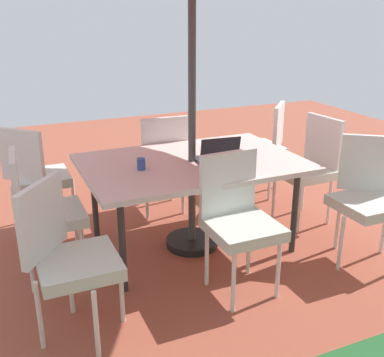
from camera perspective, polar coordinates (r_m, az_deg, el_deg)
ground_plane at (r=4.05m, az=0.00°, el=-8.18°), size 10.00×10.00×0.02m
dining_table at (r=3.76m, az=0.00°, el=1.43°), size 1.73×1.16×0.75m
chair_southwest at (r=5.01m, az=8.64°, el=4.19°), size 0.59×0.59×0.98m
chair_east at (r=3.52m, az=-17.79°, el=-3.55°), size 0.47×0.46×0.98m
chair_northwest at (r=3.87m, az=20.52°, el=-1.77°), size 0.58×0.58×0.98m
chair_northeast at (r=2.87m, az=-14.80°, el=-8.79°), size 0.58×0.58×0.98m
chair_north at (r=3.25m, az=5.67°, el=-4.66°), size 0.46×0.47×0.98m
chair_west at (r=4.44m, az=14.05°, el=1.70°), size 0.48×0.47×0.98m
chair_southeast at (r=4.28m, az=-18.37°, el=0.56°), size 0.59×0.59×0.98m
chair_south at (r=4.48m, az=-3.82°, el=2.46°), size 0.46×0.47×0.98m
laptop at (r=3.72m, az=3.05°, el=2.78°), size 0.34×0.28×0.21m
cup at (r=3.55m, az=-6.19°, el=1.77°), size 0.06×0.06×0.09m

